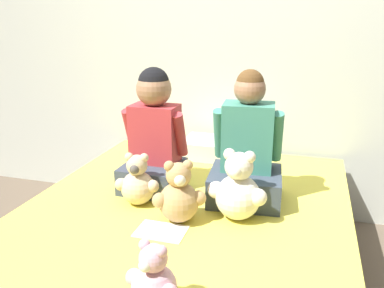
# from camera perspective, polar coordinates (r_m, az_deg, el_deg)

# --- Properties ---
(wall_behind_bed) EXTENTS (8.00, 0.06, 2.50)m
(wall_behind_bed) POSITION_cam_1_polar(r_m,az_deg,el_deg) (2.74, 5.55, 16.02)
(wall_behind_bed) COLOR beige
(wall_behind_bed) RESTS_ON ground_plane
(bed) EXTENTS (1.54, 2.01, 0.45)m
(bed) POSITION_cam_1_polar(r_m,az_deg,el_deg) (2.01, -1.55, -15.41)
(bed) COLOR #473828
(bed) RESTS_ON ground_plane
(child_on_left) EXTENTS (0.33, 0.31, 0.63)m
(child_on_left) POSITION_cam_1_polar(r_m,az_deg,el_deg) (2.10, -5.36, 1.18)
(child_on_left) COLOR #384251
(child_on_left) RESTS_ON bed
(child_on_right) EXTENTS (0.37, 0.35, 0.64)m
(child_on_right) POSITION_cam_1_polar(r_m,az_deg,el_deg) (1.99, 7.71, -0.97)
(child_on_right) COLOR #384251
(child_on_right) RESTS_ON bed
(teddy_bear_held_by_left_child) EXTENTS (0.21, 0.16, 0.26)m
(teddy_bear_held_by_left_child) POSITION_cam_1_polar(r_m,az_deg,el_deg) (1.97, -7.65, -5.42)
(teddy_bear_held_by_left_child) COLOR #D1B78E
(teddy_bear_held_by_left_child) RESTS_ON bed
(teddy_bear_held_by_right_child) EXTENTS (0.27, 0.20, 0.32)m
(teddy_bear_held_by_right_child) POSITION_cam_1_polar(r_m,az_deg,el_deg) (1.81, 6.47, -6.46)
(teddy_bear_held_by_right_child) COLOR silver
(teddy_bear_held_by_right_child) RESTS_ON bed
(teddy_bear_between_children) EXTENTS (0.22, 0.18, 0.28)m
(teddy_bear_between_children) POSITION_cam_1_polar(r_m,az_deg,el_deg) (1.79, -1.86, -7.32)
(teddy_bear_between_children) COLOR tan
(teddy_bear_between_children) RESTS_ON bed
(teddy_bear_at_foot_of_bed) EXTENTS (0.18, 0.14, 0.23)m
(teddy_bear_at_foot_of_bed) POSITION_cam_1_polar(r_m,az_deg,el_deg) (1.31, -5.40, -18.58)
(teddy_bear_at_foot_of_bed) COLOR #DBA3B2
(teddy_bear_at_foot_of_bed) RESTS_ON bed
(pillow_at_headboard) EXTENTS (0.47, 0.29, 0.11)m
(pillow_at_headboard) POSITION_cam_1_polar(r_m,az_deg,el_deg) (2.62, 4.01, -0.65)
(pillow_at_headboard) COLOR silver
(pillow_at_headboard) RESTS_ON bed
(sign_card) EXTENTS (0.21, 0.15, 0.00)m
(sign_card) POSITION_cam_1_polar(r_m,az_deg,el_deg) (1.76, -4.35, -12.10)
(sign_card) COLOR white
(sign_card) RESTS_ON bed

